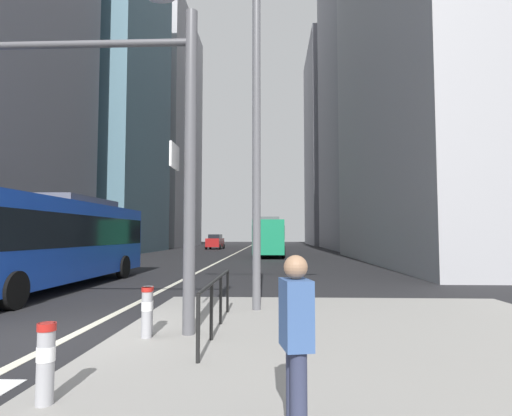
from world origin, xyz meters
TOP-DOWN VIEW (x-y plane):
  - ground_plane at (0.00, 20.00)m, footprint 160.00×160.00m
  - median_island at (5.50, -1.00)m, footprint 9.00×10.00m
  - lane_centre_line at (0.00, 30.00)m, footprint 0.20×80.00m
  - office_tower_left_mid at (-16.00, 36.22)m, footprint 13.20×16.01m
  - office_tower_left_far at (-16.00, 58.68)m, footprint 12.76×21.19m
  - office_tower_right_near at (17.00, 20.31)m, footprint 13.44×23.81m
  - office_tower_right_mid at (17.00, 46.88)m, footprint 11.69×21.66m
  - office_tower_right_far at (17.00, 70.85)m, footprint 12.68×20.65m
  - city_bus_blue_oncoming at (-4.02, 6.45)m, footprint 2.77×11.98m
  - city_bus_red_receding at (3.52, 29.66)m, footprint 2.75×11.61m
  - car_oncoming_mid at (-3.79, 46.39)m, footprint 2.20×4.13m
  - car_receding_near at (3.74, 44.32)m, footprint 2.16×4.48m
  - traffic_signal_gantry at (0.16, -0.44)m, footprint 6.49×0.65m
  - street_lamp_post at (3.46, 2.06)m, footprint 5.50×0.32m
  - bollard_left at (1.44, -3.53)m, footprint 0.20×0.20m
  - bollard_right at (1.65, -0.70)m, footprint 0.20×0.20m
  - bollard_back at (1.61, -0.50)m, footprint 0.20×0.20m
  - pedestrian_railing at (2.80, -0.18)m, footprint 0.06×3.82m
  - pedestrian_waiting at (4.06, -4.17)m, footprint 0.31×0.42m

SIDE VIEW (x-z plane):
  - ground_plane at x=0.00m, z-range 0.00..0.00m
  - lane_centre_line at x=0.00m, z-range 0.00..0.01m
  - median_island at x=5.50m, z-range 0.00..0.15m
  - bollard_left at x=1.44m, z-range 0.20..1.05m
  - bollard_back at x=1.61m, z-range 0.20..1.06m
  - bollard_right at x=1.65m, z-range 0.20..1.07m
  - pedestrian_railing at x=2.80m, z-range 0.37..1.35m
  - car_oncoming_mid at x=-3.79m, z-range 0.02..1.96m
  - car_receding_near at x=3.74m, z-range 0.02..1.96m
  - pedestrian_waiting at x=4.06m, z-range 0.23..1.84m
  - city_bus_red_receding at x=3.52m, z-range 0.14..3.54m
  - city_bus_blue_oncoming at x=-4.02m, z-range 0.14..3.54m
  - traffic_signal_gantry at x=0.16m, z-range 1.13..7.13m
  - street_lamp_post at x=3.46m, z-range 1.28..9.28m
  - office_tower_right_near at x=17.00m, z-range 0.00..30.20m
  - office_tower_left_mid at x=-16.00m, z-range 0.00..33.30m
  - office_tower_right_far at x=17.00m, z-range 0.00..37.92m
  - office_tower_left_far at x=-16.00m, z-range 0.00..38.30m
  - office_tower_right_mid at x=17.00m, z-range 0.00..57.96m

